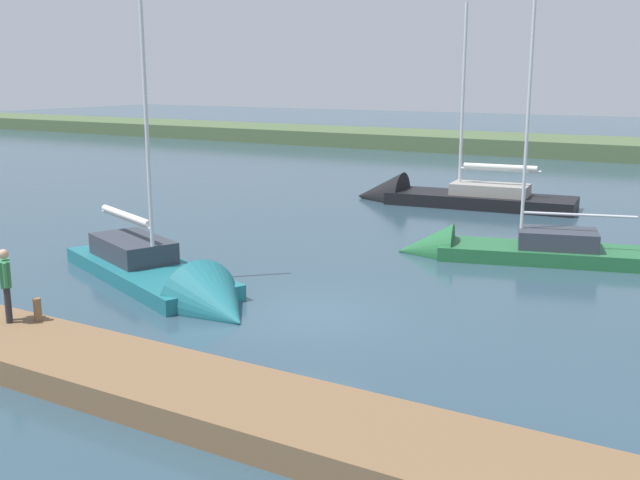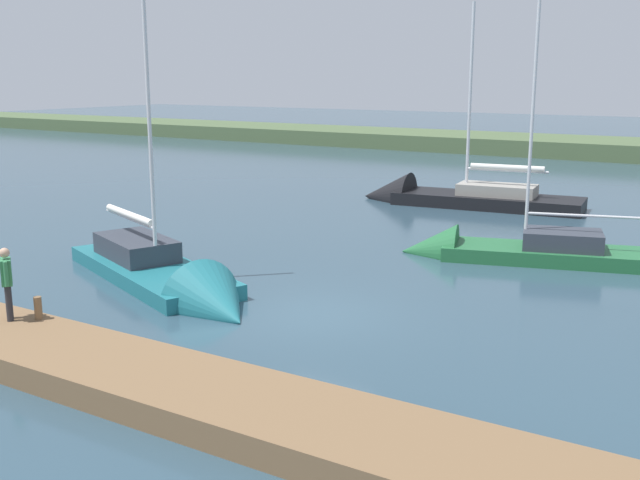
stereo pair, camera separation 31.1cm
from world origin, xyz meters
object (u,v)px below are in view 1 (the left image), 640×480
Objects in this scene: sailboat_outer_mooring at (440,200)px; person_on_dock at (6,280)px; sailboat_near_dock at (172,286)px; sailboat_far_left at (499,254)px; mooring_post_near at (38,310)px.

person_on_dock is at bearing 80.19° from sailboat_outer_mooring.
sailboat_near_dock is 10.61m from sailboat_far_left.
person_on_dock is (0.51, 0.35, 0.68)m from mooring_post_near.
person_on_dock reaches higher than mooring_post_near.
sailboat_outer_mooring reaches higher than person_on_dock.
sailboat_far_left is (-6.57, -8.34, -0.01)m from sailboat_near_dock.
sailboat_outer_mooring is 17.25m from sailboat_near_dock.
sailboat_far_left is at bearing 74.19° from sailboat_near_dock.
sailboat_near_dock is 5.88× the size of person_on_dock.
mooring_post_near is at bearing -64.72° from sailboat_near_dock.
mooring_post_near is 21.87m from sailboat_outer_mooring.
sailboat_outer_mooring reaches higher than mooring_post_near.
sailboat_outer_mooring reaches higher than sailboat_far_left.
mooring_post_near is 0.05× the size of sailboat_near_dock.
mooring_post_near is 0.05× the size of sailboat_far_left.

